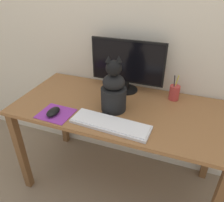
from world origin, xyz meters
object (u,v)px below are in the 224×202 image
at_px(monitor, 127,64).
at_px(cat, 114,91).
at_px(computer_mouse_left, 53,112).
at_px(keyboard, 110,124).
at_px(pen_cup, 174,92).

distance_m(monitor, cat, 0.29).
relative_size(computer_mouse_left, cat, 0.31).
bearing_deg(computer_mouse_left, cat, 29.45).
relative_size(keyboard, pen_cup, 2.67).
height_order(keyboard, pen_cup, pen_cup).
xyz_separation_m(computer_mouse_left, pen_cup, (0.69, 0.46, 0.03)).
distance_m(monitor, keyboard, 0.50).
xyz_separation_m(keyboard, pen_cup, (0.31, 0.44, 0.04)).
height_order(keyboard, computer_mouse_left, computer_mouse_left).
xyz_separation_m(monitor, keyboard, (0.04, -0.46, -0.20)).
xyz_separation_m(computer_mouse_left, cat, (0.34, 0.19, 0.12)).
xyz_separation_m(keyboard, computer_mouse_left, (-0.38, -0.02, 0.01)).
bearing_deg(keyboard, computer_mouse_left, -173.68).
distance_m(keyboard, pen_cup, 0.55).
height_order(keyboard, cat, cat).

